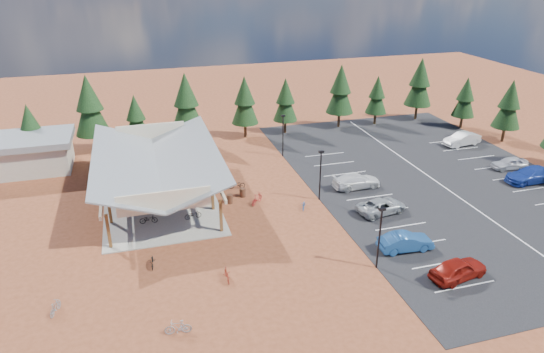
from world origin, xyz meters
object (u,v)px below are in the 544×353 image
(bike_8, at_px, (152,261))
(bike_6, at_px, (168,188))
(bike_2, at_px, (129,188))
(bike_5, at_px, (181,191))
(bike_pavilion, at_px, (157,161))
(lamp_post_0, at_px, (380,234))
(bike_7, at_px, (164,165))
(car_1, at_px, (406,242))
(lamp_post_1, at_px, (320,172))
(car_9, at_px, (462,139))
(bike_11, at_px, (227,275))
(trash_bin_0, at_px, (230,199))
(car_7, at_px, (531,175))
(bike_1, at_px, (131,200))
(bike_16, at_px, (237,185))
(lamp_post_2, at_px, (283,133))
(bike_4, at_px, (193,215))
(bike_13, at_px, (178,327))
(bike_0, at_px, (149,219))
(outbuilding, at_px, (22,154))
(trash_bin_1, at_px, (243,192))
(car_8, at_px, (510,163))
(bike_9, at_px, (55,307))
(car_3, at_px, (356,181))
(bike_15, at_px, (257,198))
(bike_14, at_px, (304,205))
(car_0, at_px, (458,269))
(car_2, at_px, (382,206))

(bike_8, bearing_deg, bike_6, 83.57)
(bike_2, height_order, bike_5, bike_5)
(bike_pavilion, relative_size, lamp_post_0, 3.77)
(bike_7, distance_m, car_1, 28.18)
(lamp_post_1, bearing_deg, car_9, 21.85)
(bike_2, height_order, bike_11, bike_11)
(trash_bin_0, relative_size, car_7, 0.16)
(car_1, relative_size, car_9, 0.91)
(bike_pavilion, height_order, bike_11, bike_pavilion)
(bike_7, bearing_deg, bike_1, 154.88)
(bike_16, relative_size, car_7, 0.31)
(lamp_post_2, relative_size, bike_1, 3.28)
(bike_5, bearing_deg, bike_4, 166.58)
(bike_8, relative_size, bike_13, 0.95)
(bike_pavilion, relative_size, bike_0, 12.31)
(outbuilding, bearing_deg, trash_bin_1, -31.14)
(car_8, bearing_deg, car_7, -0.78)
(outbuilding, relative_size, bike_9, 7.37)
(car_1, bearing_deg, bike_7, 41.69)
(bike_13, xyz_separation_m, car_3, (20.05, 16.49, 0.26))
(bike_5, distance_m, bike_15, 7.73)
(car_1, bearing_deg, bike_13, 107.25)
(bike_9, distance_m, car_7, 46.72)
(outbuilding, xyz_separation_m, bike_14, (26.88, -17.41, -1.63))
(trash_bin_1, relative_size, bike_4, 0.58)
(lamp_post_1, bearing_deg, bike_8, -156.99)
(outbuilding, xyz_separation_m, bike_16, (21.76, -11.26, -1.58))
(bike_1, distance_m, bike_13, 19.07)
(bike_pavilion, xyz_separation_m, bike_7, (0.93, 6.71, -3.17))
(bike_4, distance_m, bike_5, 5.04)
(bike_8, bearing_deg, lamp_post_2, 53.29)
(bike_2, bearing_deg, car_1, -113.95)
(bike_pavilion, relative_size, lamp_post_2, 3.77)
(bike_15, distance_m, car_9, 30.16)
(bike_4, xyz_separation_m, bike_8, (-4.00, -6.46, -0.08))
(bike_7, height_order, bike_13, bike_7)
(bike_6, xyz_separation_m, car_8, (37.38, -4.54, 0.17))
(bike_0, bearing_deg, car_0, -119.84)
(bike_11, distance_m, bike_15, 12.42)
(lamp_post_2, xyz_separation_m, car_9, (22.90, -2.82, -2.13))
(lamp_post_2, bearing_deg, bike_1, -155.46)
(bike_6, height_order, car_3, car_3)
(outbuilding, relative_size, car_2, 2.30)
(bike_13, bearing_deg, bike_9, -112.67)
(car_0, bearing_deg, bike_13, 79.21)
(lamp_post_1, bearing_deg, bike_6, 158.07)
(bike_5, height_order, bike_14, bike_5)
(bike_15, bearing_deg, car_9, -118.32)
(lamp_post_1, xyz_separation_m, bike_1, (-17.75, 3.90, -2.41))
(bike_8, height_order, car_2, car_2)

